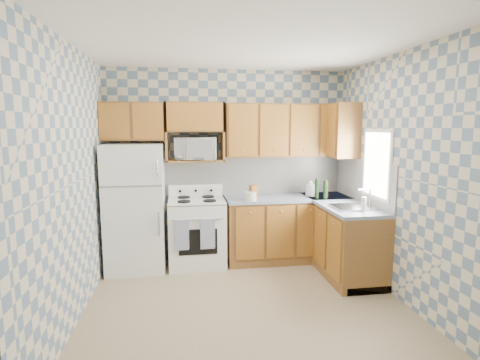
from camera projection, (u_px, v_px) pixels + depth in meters
The scene contains 29 objects.
floor at pixel (246, 304), 4.05m from camera, with size 3.40×3.40×0.00m, color #857356.
back_wall at pixel (228, 165), 5.42m from camera, with size 3.40×0.02×2.70m, color slate.
right_wall at pixel (398, 177), 4.11m from camera, with size 0.02×3.20×2.70m, color slate.
backsplash_back at pixel (255, 175), 5.49m from camera, with size 2.60×0.01×0.56m, color silver.
backsplash_right at pixel (363, 181), 4.92m from camera, with size 0.01×1.60×0.56m, color silver.
refrigerator at pixel (136, 207), 4.96m from camera, with size 0.75×0.70×1.68m, color white.
stove_body at pixel (197, 233), 5.16m from camera, with size 0.76×0.65×0.90m, color white.
cooktop at pixel (196, 200), 5.10m from camera, with size 0.76×0.65×0.03m, color silver.
backguard at pixel (196, 190), 5.35m from camera, with size 0.76×0.08×0.17m, color white.
dish_towel_left at pixel (182, 235), 4.78m from camera, with size 0.19×0.03×0.40m, color navy.
dish_towel_right at pixel (208, 234), 4.83m from camera, with size 0.19×0.03×0.40m, color navy.
base_cabinets_back at pixel (287, 229), 5.38m from camera, with size 1.75×0.60×0.88m, color brown.
base_cabinets_right at pixel (339, 237), 4.98m from camera, with size 0.60×1.60×0.88m, color brown.
countertop_back at pixel (288, 198), 5.31m from camera, with size 1.77×0.63×0.04m, color gray.
countertop_right at pixel (340, 204), 4.91m from camera, with size 0.63×1.60×0.04m, color gray.
upper_cabinets_back at pixel (286, 130), 5.31m from camera, with size 1.75×0.33×0.74m, color brown.
upper_cabinets_fridge at pixel (133, 122), 4.98m from camera, with size 0.82×0.33×0.50m, color brown.
upper_cabinets_right at pixel (339, 130), 5.24m from camera, with size 0.33×0.70×0.74m, color brown.
microwave_shelf at pixel (195, 161), 5.18m from camera, with size 0.80×0.33×0.03m, color brown.
microwave at pixel (197, 148), 5.15m from camera, with size 0.56×0.38×0.31m, color white.
sink at pixel (353, 207), 4.57m from camera, with size 0.48×0.40×0.03m, color #B7B7BC.
window at pixel (377, 164), 4.54m from camera, with size 0.02×0.66×0.86m, color silver.
bottle_0 at pixel (317, 189), 5.15m from camera, with size 0.06×0.06×0.27m, color black.
bottle_1 at pixel (325, 190), 5.11m from camera, with size 0.06×0.06×0.25m, color black.
bottle_2 at pixel (326, 189), 5.21m from camera, with size 0.06×0.06×0.23m, color #522814.
knife_block at pixel (253, 192), 5.09m from camera, with size 0.09×0.09×0.20m, color brown.
electric_kettle at pixel (310, 190), 5.35m from camera, with size 0.13×0.13×0.17m, color white.
food_containers at pixel (250, 196), 5.00m from camera, with size 0.17×0.17×0.12m, color beige, non-canonical shape.
soap_bottle at pixel (364, 204), 4.36m from camera, with size 0.06×0.06×0.17m, color beige.
Camera 1 is at (-0.65, -3.76, 1.90)m, focal length 28.00 mm.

